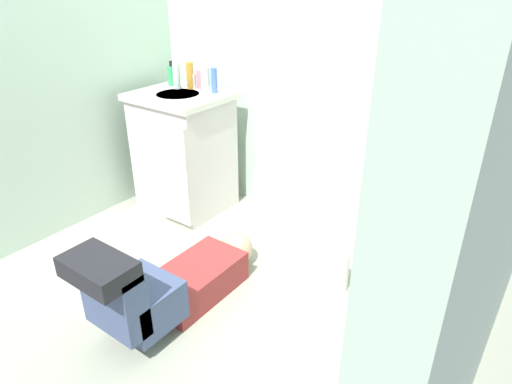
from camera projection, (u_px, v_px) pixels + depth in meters
name	position (u px, v px, depth m)	size (l,w,h in m)	color
ground_plane	(205.00, 299.00, 2.38)	(2.90, 3.10, 0.04)	#969A89
wall_back	(319.00, 35.00, 2.62)	(2.56, 0.08, 2.40)	#B3CDB8
wall_left	(26.00, 38.00, 2.48)	(0.08, 2.10, 2.40)	#B3CDB8
toilet	(422.00, 222.00, 2.33)	(0.36, 0.46, 0.75)	silver
vanity_cabinet	(184.00, 151.00, 3.09)	(0.60, 0.53, 0.82)	silver
faucet	(194.00, 81.00, 3.00)	(0.02, 0.02, 0.10)	silver
person_plumber	(170.00, 282.00, 2.19)	(0.39, 1.06, 0.52)	maroon
tissue_box	(434.00, 137.00, 2.23)	(0.22, 0.11, 0.10)	silver
toiletry_bag	(466.00, 142.00, 2.15)	(0.12, 0.09, 0.11)	#B22D3F
soap_dispenser	(172.00, 76.00, 3.07)	(0.06, 0.06, 0.17)	#33A15B
bottle_clear	(177.00, 76.00, 2.99)	(0.05, 0.05, 0.17)	silver
bottle_amber	(190.00, 76.00, 2.98)	(0.05, 0.05, 0.17)	#C58A2B
bottle_pink	(200.00, 80.00, 2.98)	(0.04, 0.04, 0.13)	pink
bottle_white	(205.00, 80.00, 2.91)	(0.06, 0.06, 0.16)	white
bottle_blue	(214.00, 81.00, 2.88)	(0.04, 0.04, 0.16)	#4467B7
paper_towel_roll	(338.00, 272.00, 2.37)	(0.11, 0.11, 0.22)	white
toilet_paper_roll	(399.00, 383.00, 1.82)	(0.11, 0.11, 0.10)	white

